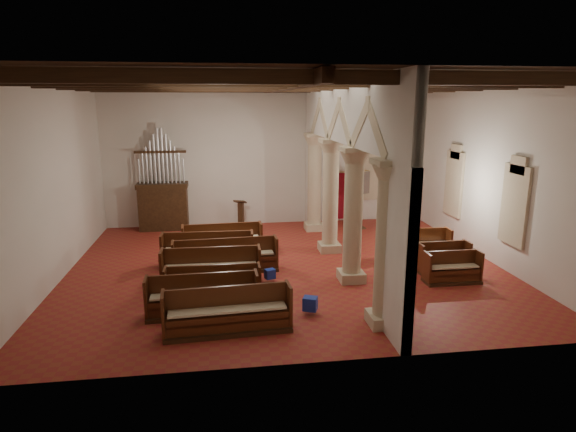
# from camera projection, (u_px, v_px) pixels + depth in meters

# --- Properties ---
(floor) EXTENTS (14.00, 14.00, 0.00)m
(floor) POSITION_uv_depth(u_px,v_px,m) (286.00, 267.00, 15.90)
(floor) COLOR maroon
(floor) RESTS_ON ground
(ceiling) EXTENTS (14.00, 14.00, 0.00)m
(ceiling) POSITION_uv_depth(u_px,v_px,m) (286.00, 79.00, 14.50)
(ceiling) COLOR #2F200F
(ceiling) RESTS_ON wall_back
(wall_back) EXTENTS (14.00, 0.02, 6.00)m
(wall_back) POSITION_uv_depth(u_px,v_px,m) (268.00, 156.00, 20.98)
(wall_back) COLOR silver
(wall_back) RESTS_ON floor
(wall_front) EXTENTS (14.00, 0.02, 6.00)m
(wall_front) POSITION_uv_depth(u_px,v_px,m) (327.00, 224.00, 9.42)
(wall_front) COLOR silver
(wall_front) RESTS_ON floor
(wall_left) EXTENTS (0.02, 12.00, 6.00)m
(wall_left) POSITION_uv_depth(u_px,v_px,m) (53.00, 182.00, 14.26)
(wall_left) COLOR silver
(wall_left) RESTS_ON floor
(wall_right) EXTENTS (0.02, 12.00, 6.00)m
(wall_right) POSITION_uv_depth(u_px,v_px,m) (492.00, 173.00, 16.14)
(wall_right) COLOR silver
(wall_right) RESTS_ON floor
(ceiling_beams) EXTENTS (13.80, 11.80, 0.30)m
(ceiling_beams) POSITION_uv_depth(u_px,v_px,m) (286.00, 85.00, 14.54)
(ceiling_beams) COLOR #3D2613
(ceiling_beams) RESTS_ON wall_back
(arcade) EXTENTS (0.90, 11.90, 6.00)m
(arcade) POSITION_uv_depth(u_px,v_px,m) (342.00, 158.00, 15.31)
(arcade) COLOR #BFAB8E
(arcade) RESTS_ON floor
(window_right_a) EXTENTS (0.03, 1.00, 2.20)m
(window_right_a) POSITION_uv_depth(u_px,v_px,m) (516.00, 205.00, 14.88)
(window_right_a) COLOR #2F6B4E
(window_right_a) RESTS_ON wall_right
(window_right_b) EXTENTS (0.03, 1.00, 2.20)m
(window_right_b) POSITION_uv_depth(u_px,v_px,m) (455.00, 184.00, 18.73)
(window_right_b) COLOR #2F6B4E
(window_right_b) RESTS_ON wall_right
(window_back) EXTENTS (1.00, 0.03, 2.20)m
(window_back) POSITION_uv_depth(u_px,v_px,m) (377.00, 172.00, 21.82)
(window_back) COLOR #2F6B4E
(window_back) RESTS_ON wall_back
(pipe_organ) EXTENTS (2.10, 0.85, 4.40)m
(pipe_organ) POSITION_uv_depth(u_px,v_px,m) (163.00, 198.00, 20.27)
(pipe_organ) COLOR #3D2613
(pipe_organ) RESTS_ON floor
(lectern) EXTENTS (0.60, 0.64, 1.23)m
(lectern) POSITION_uv_depth(u_px,v_px,m) (241.00, 215.00, 20.84)
(lectern) COLOR #351F10
(lectern) RESTS_ON floor
(dossal_curtain) EXTENTS (1.80, 0.07, 2.17)m
(dossal_curtain) POSITION_uv_depth(u_px,v_px,m) (345.00, 196.00, 21.80)
(dossal_curtain) COLOR maroon
(dossal_curtain) RESTS_ON floor
(processional_banner) EXTENTS (0.58, 0.74, 2.64)m
(processional_banner) POSITION_uv_depth(u_px,v_px,m) (363.00, 209.00, 20.53)
(processional_banner) COLOR #3D2613
(processional_banner) RESTS_ON floor
(hymnal_box_a) EXTENTS (0.44, 0.40, 0.35)m
(hymnal_box_a) POSITION_uv_depth(u_px,v_px,m) (310.00, 304.00, 12.35)
(hymnal_box_a) COLOR navy
(hymnal_box_a) RESTS_ON floor
(hymnal_box_b) EXTENTS (0.33, 0.27, 0.33)m
(hymnal_box_b) POSITION_uv_depth(u_px,v_px,m) (254.00, 303.00, 12.43)
(hymnal_box_b) COLOR #163198
(hymnal_box_b) RESTS_ON floor
(hymnal_box_c) EXTENTS (0.35, 0.32, 0.29)m
(hymnal_box_c) POSITION_uv_depth(u_px,v_px,m) (270.00, 274.00, 14.57)
(hymnal_box_c) COLOR navy
(hymnal_box_c) RESTS_ON floor
(tube_heater_a) EXTENTS (1.09, 0.56, 0.11)m
(tube_heater_a) POSITION_uv_depth(u_px,v_px,m) (227.00, 317.00, 11.85)
(tube_heater_a) COLOR white
(tube_heater_a) RESTS_ON floor
(tube_heater_b) EXTENTS (0.90, 0.41, 0.09)m
(tube_heater_b) POSITION_uv_depth(u_px,v_px,m) (250.00, 300.00, 12.89)
(tube_heater_b) COLOR white
(tube_heater_b) RESTS_ON floor
(nave_pew_0) EXTENTS (3.05, 0.91, 1.09)m
(nave_pew_0) POSITION_uv_depth(u_px,v_px,m) (228.00, 318.00, 11.36)
(nave_pew_0) COLOR #3D2613
(nave_pew_0) RESTS_ON floor
(nave_pew_1) EXTENTS (2.85, 0.79, 1.06)m
(nave_pew_1) POSITION_uv_depth(u_px,v_px,m) (203.00, 302.00, 12.29)
(nave_pew_1) COLOR #3D2613
(nave_pew_1) RESTS_ON floor
(nave_pew_2) EXTENTS (2.63, 0.64, 0.95)m
(nave_pew_2) POSITION_uv_depth(u_px,v_px,m) (213.00, 288.00, 13.26)
(nave_pew_2) COLOR #3D2613
(nave_pew_2) RESTS_ON floor
(nave_pew_3) EXTENTS (2.94, 0.78, 1.11)m
(nave_pew_3) POSITION_uv_depth(u_px,v_px,m) (211.00, 273.00, 14.32)
(nave_pew_3) COLOR #3D2613
(nave_pew_3) RESTS_ON floor
(nave_pew_4) EXTENTS (3.36, 0.90, 1.07)m
(nave_pew_4) POSITION_uv_depth(u_px,v_px,m) (226.00, 261.00, 15.39)
(nave_pew_4) COLOR #3D2613
(nave_pew_4) RESTS_ON floor
(nave_pew_5) EXTENTS (3.03, 0.85, 1.12)m
(nave_pew_5) POSITION_uv_depth(u_px,v_px,m) (208.00, 255.00, 15.95)
(nave_pew_5) COLOR #3D2613
(nave_pew_5) RESTS_ON floor
(nave_pew_6) EXTENTS (2.86, 0.88, 1.09)m
(nave_pew_6) POSITION_uv_depth(u_px,v_px,m) (223.00, 244.00, 17.19)
(nave_pew_6) COLOR #3D2613
(nave_pew_6) RESTS_ON floor
(aisle_pew_0) EXTENTS (1.70, 0.64, 0.96)m
(aisle_pew_0) POSITION_uv_depth(u_px,v_px,m) (452.00, 272.00, 14.49)
(aisle_pew_0) COLOR #3D2613
(aisle_pew_0) RESTS_ON floor
(aisle_pew_1) EXTENTS (1.71, 0.72, 0.98)m
(aisle_pew_1) POSITION_uv_depth(u_px,v_px,m) (443.00, 262.00, 15.37)
(aisle_pew_1) COLOR #3D2613
(aisle_pew_1) RESTS_ON floor
(aisle_pew_2) EXTENTS (2.12, 0.78, 1.08)m
(aisle_pew_2) POSITION_uv_depth(u_px,v_px,m) (419.00, 249.00, 16.57)
(aisle_pew_2) COLOR #3D2613
(aisle_pew_2) RESTS_ON floor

